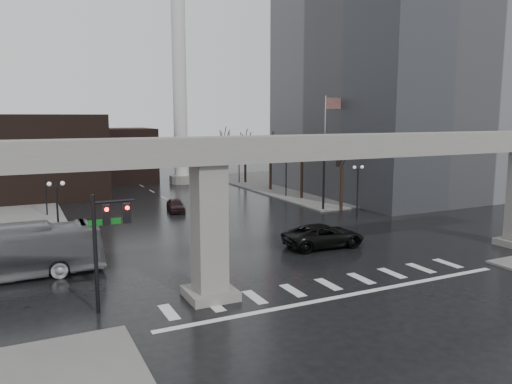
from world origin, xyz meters
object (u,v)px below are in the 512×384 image
Objects in this scene: pickup_truck at (324,236)px; city_bus at (2,254)px; far_car at (176,205)px; signal_mast_arm at (292,156)px.

city_bus reaches higher than pickup_truck.
city_bus is at bearing -125.04° from far_car.
city_bus is 2.95× the size of far_car.
far_car is at bearing 20.90° from pickup_truck.
signal_mast_arm is at bearing -66.99° from city_bus.
pickup_truck reaches higher than far_car.
city_bus is (-26.13, -10.51, -4.20)m from signal_mast_arm.
city_bus is at bearing 87.98° from pickup_truck.
signal_mast_arm reaches higher than city_bus.
city_bus is at bearing -158.09° from signal_mast_arm.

